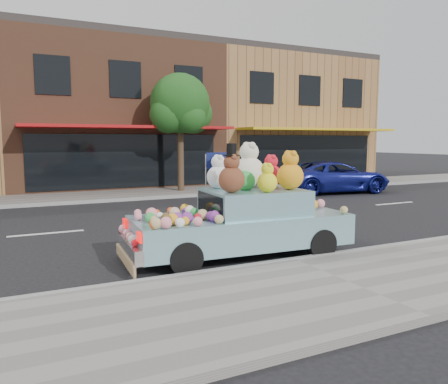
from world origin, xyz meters
TOP-DOWN VIEW (x-y plane):
  - ground at (0.00, 0.00)m, footprint 120.00×120.00m
  - near_sidewalk at (0.00, -6.50)m, footprint 60.00×3.00m
  - far_sidewalk at (0.00, 6.50)m, footprint 60.00×3.00m
  - near_kerb at (0.00, -5.00)m, footprint 60.00×0.12m
  - far_kerb at (0.00, 5.00)m, footprint 60.00×0.12m
  - storefront_mid at (0.00, 11.97)m, footprint 10.00×9.80m
  - storefront_right at (10.00, 11.97)m, footprint 10.00×9.80m
  - street_tree at (2.03, 6.55)m, footprint 3.00×2.70m
  - car_blue at (8.25, 3.72)m, footprint 5.29×2.96m
  - art_car at (-0.59, -4.03)m, footprint 4.58×2.00m

SIDE VIEW (x-z plane):
  - ground at x=0.00m, z-range 0.00..0.00m
  - near_sidewalk at x=0.00m, z-range 0.00..0.12m
  - far_sidewalk at x=0.00m, z-range 0.00..0.12m
  - near_kerb at x=0.00m, z-range 0.00..0.13m
  - far_kerb at x=0.00m, z-range 0.00..0.13m
  - car_blue at x=8.25m, z-range 0.00..1.40m
  - art_car at x=-0.59m, z-range -0.32..1.98m
  - storefront_mid at x=0.00m, z-range -0.01..7.29m
  - storefront_right at x=10.00m, z-range -0.01..7.29m
  - street_tree at x=2.03m, z-range 1.08..6.30m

